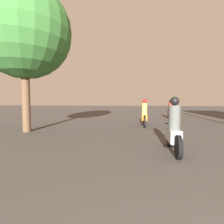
{
  "coord_description": "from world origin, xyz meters",
  "views": [
    {
      "loc": [
        -0.88,
        0.37,
        1.42
      ],
      "look_at": [
        -3.67,
        18.15,
        0.35
      ],
      "focal_mm": 28.0,
      "sensor_mm": 36.0,
      "label": 1
    }
  ],
  "objects": [
    {
      "name": "motorcycle_red",
      "position": [
        1.68,
        15.55,
        0.64
      ],
      "size": [
        0.6,
        2.03,
        1.59
      ],
      "rotation": [
        0.0,
        0.0,
        -0.15
      ],
      "color": "black",
      "rests_on": "ground_plane"
    },
    {
      "name": "motorcycle_orange",
      "position": [
        -0.59,
        10.67,
        0.63
      ],
      "size": [
        0.6,
        2.0,
        1.58
      ],
      "rotation": [
        0.0,
        0.0,
        0.0
      ],
      "color": "black",
      "rests_on": "ground_plane"
    },
    {
      "name": "street_tree",
      "position": [
        -6.13,
        7.83,
        4.61
      ],
      "size": [
        4.28,
        4.28,
        6.77
      ],
      "color": "brown",
      "rests_on": "ground_plane"
    },
    {
      "name": "motorcycle_silver",
      "position": [
        0.08,
        5.45,
        0.62
      ],
      "size": [
        0.6,
        1.92,
        1.56
      ],
      "rotation": [
        0.0,
        0.0,
        -0.16
      ],
      "color": "black",
      "rests_on": "ground_plane"
    }
  ]
}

